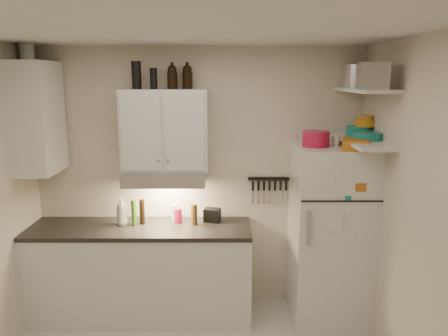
{
  "coord_description": "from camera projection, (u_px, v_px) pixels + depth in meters",
  "views": [
    {
      "loc": [
        0.24,
        -2.74,
        2.31
      ],
      "look_at": [
        0.25,
        0.9,
        1.55
      ],
      "focal_mm": 35.0,
      "sensor_mm": 36.0,
      "label": 1
    }
  ],
  "objects": [
    {
      "name": "ceiling",
      "position": [
        183.0,
        26.0,
        2.62
      ],
      "size": [
        3.2,
        3.0,
        0.02
      ],
      "primitive_type": "cube",
      "color": "silver",
      "rests_on": "ground"
    },
    {
      "name": "back_wall",
      "position": [
        199.0,
        180.0,
        4.36
      ],
      "size": [
        3.2,
        0.02,
        2.6
      ],
      "primitive_type": "cube",
      "color": "beige",
      "rests_on": "ground"
    },
    {
      "name": "right_wall",
      "position": [
        430.0,
        233.0,
        2.89
      ],
      "size": [
        0.02,
        3.0,
        2.6
      ],
      "primitive_type": "cube",
      "color": "beige",
      "rests_on": "ground"
    },
    {
      "name": "base_cabinet",
      "position": [
        142.0,
        274.0,
        4.23
      ],
      "size": [
        2.1,
        0.6,
        0.88
      ],
      "primitive_type": "cube",
      "color": "silver",
      "rests_on": "floor"
    },
    {
      "name": "countertop",
      "position": [
        140.0,
        229.0,
        4.14
      ],
      "size": [
        2.1,
        0.62,
        0.04
      ],
      "primitive_type": "cube",
      "color": "black",
      "rests_on": "base_cabinet"
    },
    {
      "name": "upper_cabinet",
      "position": [
        165.0,
        130.0,
        4.08
      ],
      "size": [
        0.8,
        0.33,
        0.75
      ],
      "primitive_type": "cube",
      "color": "silver",
      "rests_on": "back_wall"
    },
    {
      "name": "side_cabinet",
      "position": [
        37.0,
        118.0,
        3.92
      ],
      "size": [
        0.33,
        0.55,
        1.0
      ],
      "primitive_type": "cube",
      "color": "silver",
      "rests_on": "left_wall"
    },
    {
      "name": "range_hood",
      "position": [
        166.0,
        177.0,
        4.11
      ],
      "size": [
        0.76,
        0.46,
        0.12
      ],
      "primitive_type": "cube",
      "color": "silver",
      "rests_on": "back_wall"
    },
    {
      "name": "fridge",
      "position": [
        330.0,
        235.0,
        4.11
      ],
      "size": [
        0.7,
        0.68,
        1.7
      ],
      "primitive_type": "cube",
      "color": "silver",
      "rests_on": "floor"
    },
    {
      "name": "shelf_hi",
      "position": [
        365.0,
        90.0,
        3.71
      ],
      "size": [
        0.3,
        0.95,
        0.03
      ],
      "primitive_type": "cube",
      "color": "silver",
      "rests_on": "right_wall"
    },
    {
      "name": "shelf_lo",
      "position": [
        362.0,
        141.0,
        3.8
      ],
      "size": [
        0.3,
        0.95,
        0.03
      ],
      "primitive_type": "cube",
      "color": "silver",
      "rests_on": "right_wall"
    },
    {
      "name": "knife_strip",
      "position": [
        269.0,
        179.0,
        4.33
      ],
      "size": [
        0.42,
        0.02,
        0.03
      ],
      "primitive_type": "cube",
      "color": "black",
      "rests_on": "back_wall"
    },
    {
      "name": "dutch_oven",
      "position": [
        316.0,
        139.0,
        3.89
      ],
      "size": [
        0.3,
        0.3,
        0.14
      ],
      "primitive_type": "cylinder",
      "rotation": [
        0.0,
        0.0,
        0.28
      ],
      "color": "#AF143B",
      "rests_on": "fridge"
    },
    {
      "name": "book_stack",
      "position": [
        356.0,
        144.0,
        3.73
      ],
      "size": [
        0.29,
        0.33,
        0.09
      ],
      "primitive_type": "cube",
      "rotation": [
        0.0,
        0.0,
        -0.31
      ],
      "color": "#B76116",
      "rests_on": "fridge"
    },
    {
      "name": "spice_jar",
      "position": [
        336.0,
        140.0,
        3.93
      ],
      "size": [
        0.08,
        0.08,
        0.1
      ],
      "primitive_type": "cylinder",
      "rotation": [
        0.0,
        0.0,
        0.33
      ],
      "color": "silver",
      "rests_on": "fridge"
    },
    {
      "name": "stock_pot",
      "position": [
        358.0,
        76.0,
        4.04
      ],
      "size": [
        0.3,
        0.3,
        0.21
      ],
      "primitive_type": "cylinder",
      "rotation": [
        0.0,
        0.0,
        0.04
      ],
      "color": "silver",
      "rests_on": "shelf_hi"
    },
    {
      "name": "tin_a",
      "position": [
        371.0,
        76.0,
        3.6
      ],
      "size": [
        0.21,
        0.19,
        0.21
      ],
      "primitive_type": "cube",
      "rotation": [
        0.0,
        0.0,
        -0.04
      ],
      "color": "#AAAAAD",
      "rests_on": "shelf_hi"
    },
    {
      "name": "tin_b",
      "position": [
        373.0,
        76.0,
        3.33
      ],
      "size": [
        0.23,
        0.23,
        0.21
      ],
      "primitive_type": "cube",
      "rotation": [
        0.0,
        0.0,
        -0.13
      ],
      "color": "#AAAAAD",
      "rests_on": "shelf_hi"
    },
    {
      "name": "bowl_teal",
      "position": [
        359.0,
        131.0,
        4.02
      ],
      "size": [
        0.23,
        0.23,
        0.09
      ],
      "primitive_type": "cylinder",
      "color": "#167B79",
      "rests_on": "shelf_lo"
    },
    {
      "name": "bowl_orange",
      "position": [
        365.0,
        123.0,
        3.97
      ],
      "size": [
        0.19,
        0.19,
        0.06
      ],
      "primitive_type": "cylinder",
      "color": "orange",
      "rests_on": "bowl_teal"
    },
    {
      "name": "bowl_yellow",
      "position": [
        366.0,
        118.0,
        3.96
      ],
      "size": [
        0.14,
        0.14,
        0.05
      ],
      "primitive_type": "cylinder",
      "color": "#B86E20",
      "rests_on": "bowl_orange"
    },
    {
      "name": "plates",
      "position": [
        367.0,
        136.0,
        3.79
      ],
      "size": [
        0.29,
        0.29,
        0.07
      ],
      "primitive_type": "cylinder",
      "rotation": [
        0.0,
        0.0,
        0.11
      ],
      "color": "#167B79",
      "rests_on": "shelf_lo"
    },
    {
      "name": "growler_a",
      "position": [
        172.0,
        77.0,
        4.02
      ],
      "size": [
        0.12,
        0.12,
        0.22
      ],
      "primitive_type": null,
      "rotation": [
        0.0,
        0.0,
        -0.25
      ],
      "color": "black",
      "rests_on": "upper_cabinet"
    },
    {
      "name": "growler_b",
      "position": [
        187.0,
        77.0,
        4.05
      ],
      "size": [
        0.11,
        0.11,
        0.23
      ],
      "primitive_type": null,
      "rotation": [
        0.0,
        0.0,
        0.21
      ],
      "color": "black",
      "rests_on": "upper_cabinet"
    },
    {
      "name": "thermos_a",
      "position": [
        154.0,
        79.0,
        3.99
      ],
      "size": [
        0.08,
        0.08,
        0.19
      ],
      "primitive_type": "cylinder",
      "rotation": [
        0.0,
        0.0,
        0.31
      ],
      "color": "black",
      "rests_on": "upper_cabinet"
    },
    {
      "name": "thermos_b",
      "position": [
        136.0,
        75.0,
        3.98
      ],
      "size": [
        0.11,
        0.11,
        0.25
      ],
      "primitive_type": "cylinder",
      "rotation": [
        0.0,
        0.0,
        -0.36
      ],
      "color": "black",
      "rests_on": "upper_cabinet"
    },
    {
      "name": "side_jar",
      "position": [
        27.0,
        51.0,
        3.88
      ],
      "size": [
        0.15,
        0.15,
        0.17
      ],
      "primitive_type": "cylinder",
      "rotation": [
        0.0,
        0.0,
        0.2
      ],
      "color": "silver",
      "rests_on": "side_cabinet"
    },
    {
      "name": "soap_bottle",
      "position": [
        122.0,
        209.0,
        4.16
      ],
      "size": [
        0.15,
        0.15,
        0.31
      ],
      "primitive_type": "imported",
      "rotation": [
        0.0,
        0.0,
        -0.32
      ],
      "color": "silver",
      "rests_on": "countertop"
    },
    {
      "name": "pepper_mill",
      "position": [
        194.0,
        214.0,
        4.17
      ],
      "size": [
        0.07,
        0.07,
        0.2
      ],
      "primitive_type": "cylinder",
      "rotation": [
        0.0,
        0.0,
        0.09
      ],
      "color": "brown",
      "rests_on": "countertop"
    },
    {
      "name": "oil_bottle",
      "position": [
        134.0,
        213.0,
        4.14
      ],
      "size": [
        0.05,
        0.05,
        0.25
      ],
      "primitive_type": "cylinder",
      "rotation": [
        0.0,
        0.0,
        -0.05
      ],
      "color": "#3A6D1B",
      "rests_on": "countertop"
    },
    {
      "name": "vinegar_bottle",
      "position": [
        142.0,
        212.0,
        4.19
      ],
      "size": [
        0.07,
        0.07,
        0.24
      ],
      "primitive_type": "cylinder",
      "rotation": [
        0.0,
        0.0,
        -0.39
      ],
      "color": "black",
      "rests_on": "countertop"
    },
    {
      "name": "clear_bottle",
      "position": [
        174.0,
        213.0,
        4.26
      ],
      "size": [
        0.08,
        0.08,
        0.17
      ],
      "primitive_type": "cylinder",
      "rotation": [
        0.0,
        0.0,
        -0.4
      ],
      "color": "silver",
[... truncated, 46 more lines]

